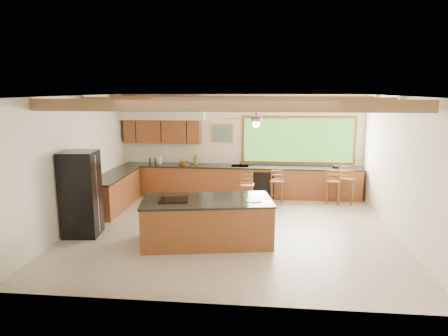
# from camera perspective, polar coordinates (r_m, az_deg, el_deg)

# --- Properties ---
(ground) EXTENTS (7.20, 7.20, 0.00)m
(ground) POSITION_cam_1_polar(r_m,az_deg,el_deg) (9.22, 1.16, -8.73)
(ground) COLOR beige
(ground) RESTS_ON ground
(room_shell) EXTENTS (7.27, 6.54, 3.02)m
(room_shell) POSITION_cam_1_polar(r_m,az_deg,el_deg) (9.38, 0.50, 5.51)
(room_shell) COLOR white
(room_shell) RESTS_ON ground
(counter_run) EXTENTS (7.12, 3.10, 1.26)m
(counter_run) POSITION_cam_1_polar(r_m,az_deg,el_deg) (11.58, -1.88, -2.19)
(counter_run) COLOR brown
(counter_run) RESTS_ON ground
(island) EXTENTS (2.82, 1.68, 0.94)m
(island) POSITION_cam_1_polar(r_m,az_deg,el_deg) (8.33, -2.45, -7.56)
(island) COLOR brown
(island) RESTS_ON ground
(refrigerator) EXTENTS (0.79, 0.77, 1.85)m
(refrigerator) POSITION_cam_1_polar(r_m,az_deg,el_deg) (9.15, -19.73, -3.49)
(refrigerator) COLOR black
(refrigerator) RESTS_ON ground
(bar_stool_a) EXTENTS (0.41, 0.41, 1.04)m
(bar_stool_a) POSITION_cam_1_polar(r_m,az_deg,el_deg) (11.18, 7.62, -1.95)
(bar_stool_a) COLOR brown
(bar_stool_a) RESTS_ON ground
(bar_stool_b) EXTENTS (0.37, 0.37, 1.02)m
(bar_stool_b) POSITION_cam_1_polar(r_m,az_deg,el_deg) (10.69, 3.30, -2.56)
(bar_stool_b) COLOR brown
(bar_stool_b) RESTS_ON ground
(bar_stool_c) EXTENTS (0.52, 0.52, 1.18)m
(bar_stool_c) POSITION_cam_1_polar(r_m,az_deg,el_deg) (11.54, 17.23, -1.55)
(bar_stool_c) COLOR brown
(bar_stool_c) RESTS_ON ground
(bar_stool_d) EXTENTS (0.47, 0.47, 1.07)m
(bar_stool_d) POSITION_cam_1_polar(r_m,az_deg,el_deg) (11.41, 15.44, -1.92)
(bar_stool_d) COLOR brown
(bar_stool_d) RESTS_ON ground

